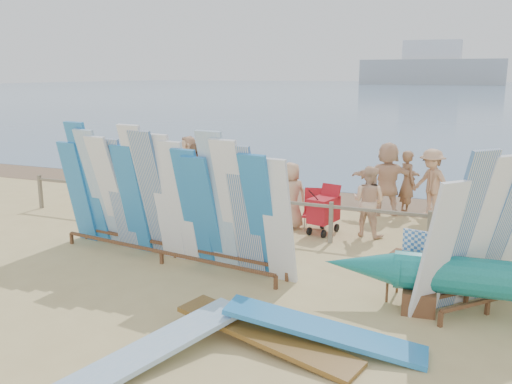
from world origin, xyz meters
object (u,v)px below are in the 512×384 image
at_px(side_surfboard_rack, 483,238).
at_px(flat_board_d, 323,345).
at_px(stroller, 324,215).
at_px(beachgoer_0, 133,170).
at_px(beachgoer_4, 196,178).
at_px(main_surfboard_rack, 166,201).
at_px(beachgoer_11, 189,163).
at_px(flat_board_b, 156,360).
at_px(beachgoer_1, 152,169).
at_px(beachgoer_extra_1, 128,168).
at_px(beachgoer_5, 387,179).
at_px(flat_board_c, 266,345).
at_px(vendor_table, 415,279).
at_px(beachgoer_6, 291,196).
at_px(beachgoer_2, 170,183).
at_px(beach_chair_right, 316,217).
at_px(beachgoer_7, 407,182).
at_px(beach_chair_left, 240,211).
at_px(beachgoer_3, 214,163).

distance_m(side_surfboard_rack, flat_board_d, 2.97).
relative_size(stroller, beachgoer_0, 0.62).
bearing_deg(beachgoer_4, main_surfboard_rack, 152.03).
height_order(stroller, beachgoer_11, beachgoer_11).
height_order(flat_board_b, beachgoer_1, beachgoer_1).
height_order(beachgoer_extra_1, beachgoer_5, beachgoer_5).
xyz_separation_m(flat_board_c, beachgoer_4, (-4.30, 5.93, 0.91)).
height_order(main_surfboard_rack, beachgoer_11, main_surfboard_rack).
distance_m(vendor_table, beachgoer_1, 8.95).
xyz_separation_m(flat_board_d, beachgoer_11, (-6.63, 8.13, 0.84)).
relative_size(beachgoer_6, beachgoer_2, 0.93).
height_order(main_surfboard_rack, side_surfboard_rack, main_surfboard_rack).
distance_m(side_surfboard_rack, beachgoer_5, 5.74).
bearing_deg(beachgoer_2, flat_board_c, -110.70).
xyz_separation_m(vendor_table, beachgoer_1, (-7.76, 4.43, 0.52)).
xyz_separation_m(vendor_table, stroller, (-2.37, 3.13, 0.04)).
distance_m(side_surfboard_rack, beachgoer_6, 5.18).
bearing_deg(main_surfboard_rack, stroller, 59.88).
height_order(flat_board_b, flat_board_c, flat_board_b).
relative_size(main_surfboard_rack, beachgoer_5, 2.84).
height_order(beach_chair_right, beachgoer_7, beachgoer_7).
height_order(flat_board_d, beachgoer_6, beachgoer_6).
height_order(stroller, beachgoer_2, beachgoer_2).
bearing_deg(beach_chair_left, beachgoer_1, -174.06).
relative_size(beachgoer_4, beachgoer_5, 0.97).
distance_m(beachgoer_7, beachgoer_2, 6.06).
height_order(beach_chair_left, beachgoer_6, beachgoer_6).
relative_size(flat_board_b, beachgoer_5, 1.44).
bearing_deg(beachgoer_extra_1, flat_board_d, 136.68).
height_order(flat_board_d, beachgoer_11, beachgoer_11).
distance_m(beachgoer_0, beachgoer_4, 2.30).
xyz_separation_m(side_surfboard_rack, beachgoer_0, (-9.13, 4.08, -0.27)).
bearing_deg(beach_chair_left, stroller, 16.46).
bearing_deg(stroller, beachgoer_extra_1, 179.19).
bearing_deg(vendor_table, beachgoer_2, 165.23).
bearing_deg(beachgoer_0, beachgoer_1, 142.50).
distance_m(beach_chair_left, beachgoer_4, 1.59).
bearing_deg(beachgoer_7, flat_board_c, 140.40).
xyz_separation_m(flat_board_c, beachgoer_7, (0.79, 7.85, 0.82)).
bearing_deg(beachgoer_2, beachgoer_1, 75.24).
distance_m(beach_chair_right, beachgoer_11, 5.67).
height_order(side_surfboard_rack, beachgoer_extra_1, side_surfboard_rack).
height_order(beachgoer_4, beachgoer_6, beachgoer_4).
relative_size(side_surfboard_rack, beachgoer_4, 1.40).
relative_size(main_surfboard_rack, beachgoer_3, 2.99).
bearing_deg(beachgoer_3, stroller, 6.53).
bearing_deg(beachgoer_2, side_surfboard_rack, -85.03).
relative_size(side_surfboard_rack, beachgoer_1, 1.39).
distance_m(beach_chair_left, beach_chair_right, 1.90).
bearing_deg(main_surfboard_rack, beachgoer_extra_1, 139.99).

